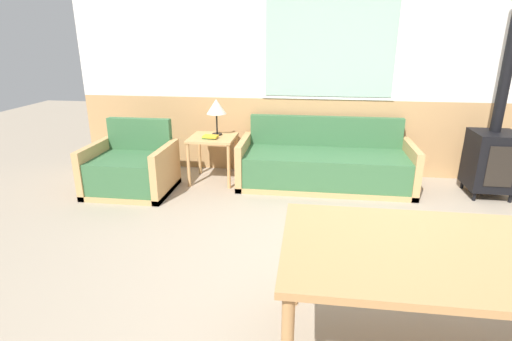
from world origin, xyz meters
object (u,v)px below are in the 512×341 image
(couch, at_px, (324,166))
(table_lamp, at_px, (216,107))
(dining_table, at_px, (452,261))
(armchair, at_px, (131,170))
(wood_stove, at_px, (494,146))
(side_table, at_px, (213,144))

(couch, xyz_separation_m, table_lamp, (-1.36, 0.07, 0.68))
(table_lamp, distance_m, dining_table, 3.47)
(table_lamp, height_order, dining_table, table_lamp)
(couch, height_order, armchair, armchair)
(couch, bearing_deg, armchair, -167.23)
(couch, relative_size, wood_stove, 0.81)
(armchair, bearing_deg, table_lamp, 21.71)
(dining_table, distance_m, wood_stove, 3.03)
(couch, distance_m, table_lamp, 1.52)
(dining_table, bearing_deg, side_table, 125.09)
(couch, relative_size, side_table, 3.61)
(wood_stove, bearing_deg, table_lamp, 177.46)
(couch, relative_size, dining_table, 1.19)
(side_table, xyz_separation_m, dining_table, (1.96, -2.78, 0.18))
(table_lamp, distance_m, wood_stove, 3.24)
(dining_table, bearing_deg, couch, 101.33)
(wood_stove, bearing_deg, dining_table, -115.45)
(table_lamp, bearing_deg, armchair, -147.30)
(armchair, height_order, table_lamp, table_lamp)
(side_table, bearing_deg, dining_table, -54.91)
(couch, xyz_separation_m, wood_stove, (1.87, -0.07, 0.35))
(dining_table, bearing_deg, armchair, 140.97)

